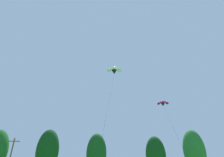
{
  "coord_description": "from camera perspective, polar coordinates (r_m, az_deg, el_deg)",
  "views": [
    {
      "loc": [
        -6.16,
        5.32,
        2.54
      ],
      "look_at": [
        -2.71,
        25.42,
        13.3
      ],
      "focal_mm": 29.37,
      "sensor_mm": 36.0,
      "label": 1
    }
  ],
  "objects": [
    {
      "name": "treeline_tree_c",
      "position": [
        48.22,
        -19.45,
        -20.46
      ],
      "size": [
        5.15,
        5.15,
        12.4
      ],
      "color": "#472D19",
      "rests_on": "ground_plane"
    },
    {
      "name": "treeline_tree_d",
      "position": [
        50.73,
        -4.88,
        -22.14
      ],
      "size": [
        5.13,
        5.13,
        12.35
      ],
      "color": "#472D19",
      "rests_on": "ground_plane"
    },
    {
      "name": "treeline_tree_e",
      "position": [
        49.49,
        13.47,
        -22.17
      ],
      "size": [
        4.84,
        4.84,
        11.26
      ],
      "color": "#472D19",
      "rests_on": "ground_plane"
    },
    {
      "name": "treeline_tree_f",
      "position": [
        53.59,
        24.24,
        -19.82
      ],
      "size": [
        5.33,
        5.33,
        13.07
      ],
      "color": "#472D19",
      "rests_on": "ground_plane"
    },
    {
      "name": "parafoil_kite_high_white",
      "position": [
        39.98,
        0.69,
        2.55
      ],
      "size": [
        6.53,
        14.73,
        22.36
      ],
      "color": "white"
    },
    {
      "name": "parafoil_kite_mid_magenta",
      "position": [
        34.48,
        15.56,
        -7.5
      ],
      "size": [
        4.1,
        12.08,
        12.83
      ],
      "color": "#D12893"
    }
  ]
}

